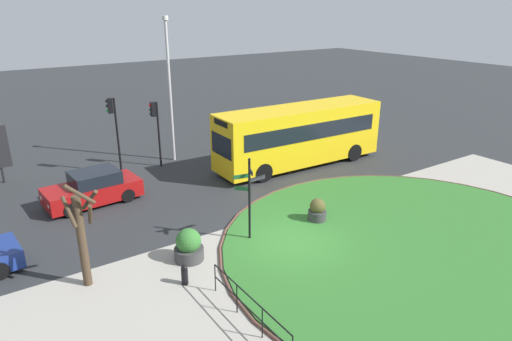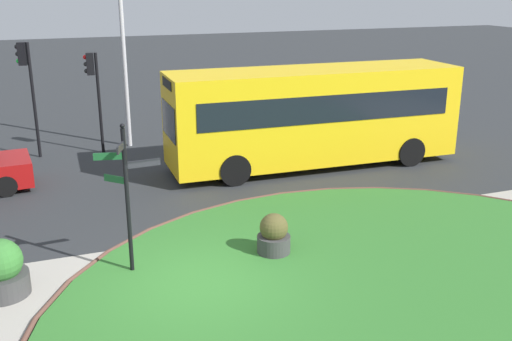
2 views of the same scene
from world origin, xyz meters
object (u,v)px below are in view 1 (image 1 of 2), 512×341
(bus_yellow, at_px, (299,135))
(street_tree_bare, at_px, (82,234))
(planter_near_signpost, at_px, (317,211))
(traffic_light_far, at_px, (113,119))
(signpost_directional, at_px, (249,194))
(traffic_light_near, at_px, (155,120))
(car_near_lane, at_px, (93,188))
(planter_kerbside, at_px, (189,246))
(bollard_foreground, at_px, (185,275))
(lamppost_tall, at_px, (170,86))

(bus_yellow, height_order, street_tree_bare, street_tree_bare)
(planter_near_signpost, bearing_deg, traffic_light_far, 115.40)
(signpost_directional, relative_size, bus_yellow, 0.34)
(signpost_directional, distance_m, planter_near_signpost, 3.56)
(traffic_light_near, height_order, street_tree_bare, street_tree_bare)
(bus_yellow, relative_size, car_near_lane, 2.32)
(traffic_light_near, xyz_separation_m, street_tree_bare, (-6.41, -9.59, -0.84))
(signpost_directional, xyz_separation_m, traffic_light_near, (0.44, 10.02, 0.74))
(traffic_light_near, height_order, traffic_light_far, traffic_light_far)
(planter_kerbside, relative_size, street_tree_bare, 0.32)
(bus_yellow, xyz_separation_m, planter_near_signpost, (-3.94, -6.09, -1.31))
(signpost_directional, distance_m, traffic_light_far, 10.45)
(bus_yellow, bearing_deg, planter_near_signpost, 58.72)
(signpost_directional, bearing_deg, traffic_light_far, 99.81)
(bollard_foreground, height_order, lamppost_tall, lamppost_tall)
(planter_kerbside, xyz_separation_m, street_tree_bare, (-3.39, 0.44, 1.31))
(street_tree_bare, bearing_deg, traffic_light_far, 66.84)
(lamppost_tall, bearing_deg, traffic_light_far, -173.88)
(traffic_light_near, xyz_separation_m, lamppost_tall, (1.22, 0.60, 1.63))
(street_tree_bare, bearing_deg, lamppost_tall, 53.16)
(lamppost_tall, bearing_deg, street_tree_bare, -126.84)
(street_tree_bare, bearing_deg, planter_kerbside, -7.43)
(traffic_light_far, distance_m, street_tree_bare, 10.74)
(planter_kerbside, height_order, street_tree_bare, street_tree_bare)
(traffic_light_far, xyz_separation_m, planter_kerbside, (-0.81, -10.27, -2.44))
(bollard_foreground, distance_m, street_tree_bare, 3.46)
(traffic_light_near, distance_m, traffic_light_far, 2.24)
(signpost_directional, distance_m, traffic_light_near, 10.05)
(bus_yellow, relative_size, street_tree_bare, 2.64)
(bus_yellow, height_order, traffic_light_near, traffic_light_near)
(car_near_lane, bearing_deg, traffic_light_far, -128.11)
(traffic_light_near, distance_m, lamppost_tall, 2.12)
(traffic_light_far, xyz_separation_m, street_tree_bare, (-4.20, -9.82, -1.13))
(signpost_directional, xyz_separation_m, bollard_foreground, (-3.38, -1.32, -1.59))
(signpost_directional, height_order, traffic_light_far, traffic_light_far)
(lamppost_tall, bearing_deg, car_near_lane, -147.09)
(traffic_light_far, relative_size, planter_kerbside, 3.37)
(traffic_light_near, relative_size, lamppost_tall, 0.46)
(bus_yellow, height_order, car_near_lane, bus_yellow)
(planter_near_signpost, bearing_deg, bus_yellow, 57.09)
(lamppost_tall, height_order, street_tree_bare, lamppost_tall)
(bollard_foreground, height_order, planter_kerbside, planter_kerbside)
(signpost_directional, bearing_deg, car_near_lane, 119.71)
(signpost_directional, bearing_deg, bus_yellow, 39.08)
(bollard_foreground, relative_size, street_tree_bare, 0.19)
(car_near_lane, relative_size, traffic_light_far, 1.05)
(planter_kerbside, bearing_deg, traffic_light_far, 85.48)
(car_near_lane, distance_m, traffic_light_far, 4.56)
(car_near_lane, bearing_deg, lamppost_tall, -151.30)
(traffic_light_near, bearing_deg, car_near_lane, 38.85)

